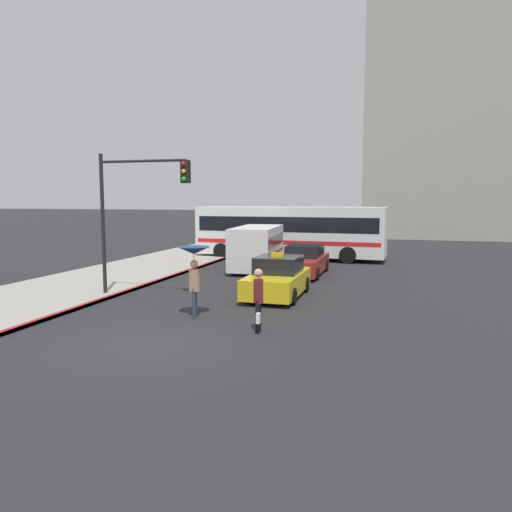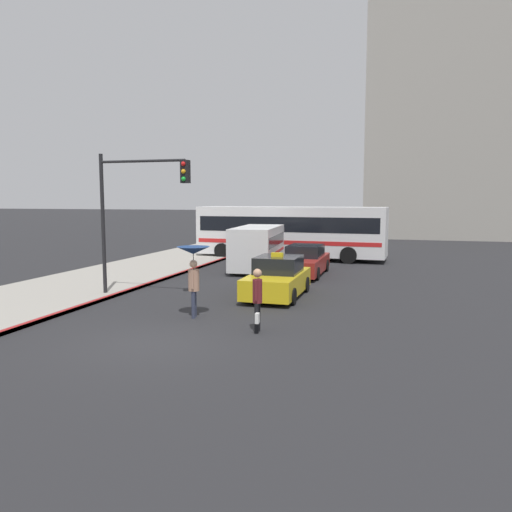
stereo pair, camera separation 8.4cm
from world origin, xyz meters
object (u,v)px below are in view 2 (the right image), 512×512
Objects in this scene: ambulance_van at (258,246)px; pedestrian_man at (257,296)px; taxi at (277,279)px; sedan_red at (305,261)px; pedestrian_with_umbrella at (193,262)px; traffic_light at (137,197)px; city_bus at (290,230)px.

ambulance_van reaches higher than pedestrian_man.
sedan_red is at bearing -89.51° from taxi.
ambulance_van is at bearing -7.21° from pedestrian_with_umbrella.
traffic_light is (-4.81, -7.37, 3.05)m from sedan_red.
city_bus is at bearing -71.50° from sedan_red.
traffic_light reaches higher than sedan_red.
traffic_light reaches higher than city_bus.
pedestrian_with_umbrella reaches higher than pedestrian_man.
traffic_light reaches higher than pedestrian_with_umbrella.
sedan_red is at bearing -159.35° from city_bus.
pedestrian_man is at bearing 101.00° from ambulance_van.
taxi is 0.87× the size of sedan_red.
ambulance_van is at bearing -168.06° from pedestrian_man.
sedan_red is at bearing 179.78° from pedestrian_man.
city_bus is 2.18× the size of traffic_light.
pedestrian_man is 0.33× the size of traffic_light.
city_bus is at bearing -11.11° from pedestrian_with_umbrella.
city_bus is 15.84m from pedestrian_with_umbrella.
traffic_light is (-3.18, 2.29, 1.98)m from pedestrian_with_umbrella.
pedestrian_man is at bearing -31.58° from traffic_light.
traffic_light is at bearing 18.98° from taxi.
pedestrian_man is (0.73, -10.78, 0.35)m from sedan_red.
taxi is 1.85× the size of pedestrian_with_umbrella.
city_bus is 17.20m from pedestrian_man.
pedestrian_with_umbrella is (0.43, -15.83, -0.04)m from city_bus.
traffic_light is at bearing 70.50° from ambulance_van.
pedestrian_man is (2.36, -1.12, -0.73)m from pedestrian_with_umbrella.
ambulance_van is 0.47× the size of city_bus.
ambulance_van is 3.07× the size of pedestrian_man.
taxi is 5.13m from pedestrian_man.
city_bus is (0.59, 5.18, 0.53)m from ambulance_van.
taxi is at bearing 106.95° from ambulance_van.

